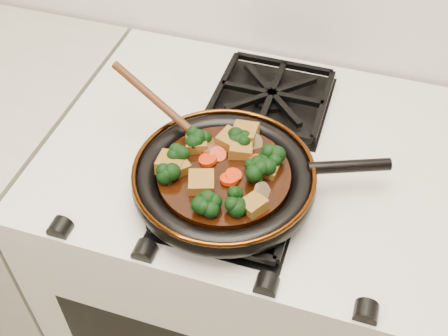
% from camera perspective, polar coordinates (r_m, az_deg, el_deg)
% --- Properties ---
extents(stove, '(0.76, 0.60, 0.90)m').
position_cam_1_polar(stove, '(1.41, 2.23, -11.02)').
color(stove, beige).
rests_on(stove, ground).
extents(burner_grate_front, '(0.23, 0.23, 0.03)m').
position_cam_1_polar(burner_grate_front, '(0.96, 0.68, -3.12)').
color(burner_grate_front, black).
rests_on(burner_grate_front, stove).
extents(burner_grate_back, '(0.23, 0.23, 0.03)m').
position_cam_1_polar(burner_grate_back, '(1.15, 4.85, 7.18)').
color(burner_grate_back, black).
rests_on(burner_grate_back, stove).
extents(skillet, '(0.42, 0.31, 0.05)m').
position_cam_1_polar(skillet, '(0.94, 0.14, -1.07)').
color(skillet, black).
rests_on(skillet, burner_grate_front).
extents(braising_sauce, '(0.22, 0.22, 0.02)m').
position_cam_1_polar(braising_sauce, '(0.94, 0.00, -0.87)').
color(braising_sauce, black).
rests_on(braising_sauce, skillet).
extents(tofu_cube_0, '(0.05, 0.05, 0.03)m').
position_cam_1_polar(tofu_cube_0, '(0.96, 1.67, 1.88)').
color(tofu_cube_0, brown).
rests_on(tofu_cube_0, braising_sauce).
extents(tofu_cube_1, '(0.05, 0.05, 0.03)m').
position_cam_1_polar(tofu_cube_1, '(0.88, 3.03, -3.80)').
color(tofu_cube_1, brown).
rests_on(tofu_cube_1, braising_sauce).
extents(tofu_cube_2, '(0.05, 0.05, 0.02)m').
position_cam_1_polar(tofu_cube_2, '(0.97, -2.79, 2.45)').
color(tofu_cube_2, brown).
rests_on(tofu_cube_2, braising_sauce).
extents(tofu_cube_3, '(0.05, 0.05, 0.03)m').
position_cam_1_polar(tofu_cube_3, '(0.94, -5.39, 0.45)').
color(tofu_cube_3, brown).
rests_on(tofu_cube_3, braising_sauce).
extents(tofu_cube_4, '(0.05, 0.05, 0.03)m').
position_cam_1_polar(tofu_cube_4, '(0.99, 2.12, 3.50)').
color(tofu_cube_4, brown).
rests_on(tofu_cube_4, braising_sauce).
extents(tofu_cube_5, '(0.05, 0.05, 0.03)m').
position_cam_1_polar(tofu_cube_5, '(0.97, 0.75, 2.76)').
color(tofu_cube_5, brown).
rests_on(tofu_cube_5, braising_sauce).
extents(tofu_cube_6, '(0.05, 0.05, 0.02)m').
position_cam_1_polar(tofu_cube_6, '(0.91, -2.31, -1.52)').
color(tofu_cube_6, brown).
rests_on(tofu_cube_6, braising_sauce).
extents(tofu_cube_7, '(0.04, 0.04, 0.03)m').
position_cam_1_polar(tofu_cube_7, '(0.93, 4.49, -0.01)').
color(tofu_cube_7, brown).
rests_on(tofu_cube_7, braising_sauce).
extents(tofu_cube_8, '(0.06, 0.06, 0.02)m').
position_cam_1_polar(tofu_cube_8, '(0.93, -4.93, 0.11)').
color(tofu_cube_8, brown).
rests_on(tofu_cube_8, braising_sauce).
extents(broccoli_floret_0, '(0.07, 0.08, 0.07)m').
position_cam_1_polar(broccoli_floret_0, '(0.92, 3.63, -0.62)').
color(broccoli_floret_0, black).
rests_on(broccoli_floret_0, braising_sauce).
extents(broccoli_floret_1, '(0.08, 0.07, 0.06)m').
position_cam_1_polar(broccoli_floret_1, '(0.88, 1.44, -3.50)').
color(broccoli_floret_1, black).
rests_on(broccoli_floret_1, braising_sauce).
extents(broccoli_floret_2, '(0.09, 0.09, 0.07)m').
position_cam_1_polar(broccoli_floret_2, '(0.93, 3.51, 0.23)').
color(broccoli_floret_2, black).
rests_on(broccoli_floret_2, braising_sauce).
extents(broccoli_floret_3, '(0.08, 0.08, 0.07)m').
position_cam_1_polar(broccoli_floret_3, '(0.87, -1.78, -4.18)').
color(broccoli_floret_3, black).
rests_on(broccoli_floret_3, braising_sauce).
extents(broccoli_floret_4, '(0.07, 0.07, 0.06)m').
position_cam_1_polar(broccoli_floret_4, '(0.94, 4.84, 0.86)').
color(broccoli_floret_4, black).
rests_on(broccoli_floret_4, braising_sauce).
extents(broccoli_floret_5, '(0.09, 0.09, 0.06)m').
position_cam_1_polar(broccoli_floret_5, '(0.92, -5.68, -1.07)').
color(broccoli_floret_5, black).
rests_on(broccoli_floret_5, braising_sauce).
extents(broccoli_floret_6, '(0.08, 0.09, 0.07)m').
position_cam_1_polar(broccoli_floret_6, '(0.97, -2.71, 2.84)').
color(broccoli_floret_6, black).
rests_on(broccoli_floret_6, braising_sauce).
extents(broccoli_floret_7, '(0.08, 0.09, 0.07)m').
position_cam_1_polar(broccoli_floret_7, '(0.97, 1.94, 2.86)').
color(broccoli_floret_7, black).
rests_on(broccoli_floret_7, braising_sauce).
extents(broccoli_floret_8, '(0.07, 0.08, 0.06)m').
position_cam_1_polar(broccoli_floret_8, '(0.94, -4.63, 1.12)').
color(broccoli_floret_8, black).
rests_on(broccoli_floret_8, braising_sauce).
extents(carrot_coin_0, '(0.03, 0.03, 0.02)m').
position_cam_1_polar(carrot_coin_0, '(0.96, -0.63, 1.39)').
color(carrot_coin_0, '#BB2405').
rests_on(carrot_coin_0, braising_sauce).
extents(carrot_coin_1, '(0.03, 0.03, 0.01)m').
position_cam_1_polar(carrot_coin_1, '(0.95, -1.66, 0.85)').
color(carrot_coin_1, '#BB2405').
rests_on(carrot_coin_1, braising_sauce).
extents(carrot_coin_2, '(0.03, 0.03, 0.01)m').
position_cam_1_polar(carrot_coin_2, '(0.95, 3.90, 0.79)').
color(carrot_coin_2, '#BB2405').
rests_on(carrot_coin_2, braising_sauce).
extents(carrot_coin_3, '(0.03, 0.03, 0.01)m').
position_cam_1_polar(carrot_coin_3, '(0.95, 3.43, 0.69)').
color(carrot_coin_3, '#BB2405').
rests_on(carrot_coin_3, braising_sauce).
extents(carrot_coin_4, '(0.03, 0.03, 0.01)m').
position_cam_1_polar(carrot_coin_4, '(0.92, 0.96, -0.75)').
color(carrot_coin_4, '#BB2405').
rests_on(carrot_coin_4, braising_sauce).
extents(carrot_coin_5, '(0.03, 0.03, 0.02)m').
position_cam_1_polar(carrot_coin_5, '(0.92, 0.56, -1.13)').
color(carrot_coin_5, '#BB2405').
rests_on(carrot_coin_5, braising_sauce).
extents(mushroom_slice_0, '(0.05, 0.05, 0.03)m').
position_cam_1_polar(mushroom_slice_0, '(0.98, 1.49, 3.07)').
color(mushroom_slice_0, brown).
rests_on(mushroom_slice_0, braising_sauce).
extents(mushroom_slice_1, '(0.05, 0.05, 0.03)m').
position_cam_1_polar(mushroom_slice_1, '(0.97, 2.87, 2.56)').
color(mushroom_slice_1, brown).
rests_on(mushroom_slice_1, braising_sauce).
extents(mushroom_slice_2, '(0.03, 0.03, 0.03)m').
position_cam_1_polar(mushroom_slice_2, '(0.90, 3.98, -2.49)').
color(mushroom_slice_2, brown).
rests_on(mushroom_slice_2, braising_sauce).
extents(mushroom_slice_3, '(0.04, 0.04, 0.03)m').
position_cam_1_polar(mushroom_slice_3, '(0.95, -4.51, 1.06)').
color(mushroom_slice_3, brown).
rests_on(mushroom_slice_3, braising_sauce).
extents(wooden_spoon, '(0.14, 0.08, 0.23)m').
position_cam_1_polar(wooden_spoon, '(0.99, -4.36, 4.64)').
color(wooden_spoon, '#421F0E').
rests_on(wooden_spoon, braising_sauce).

